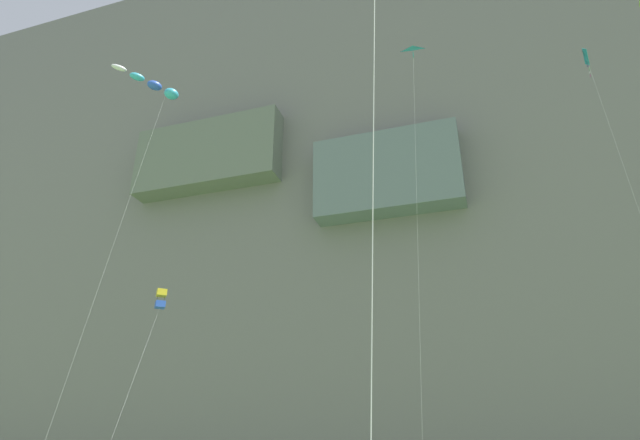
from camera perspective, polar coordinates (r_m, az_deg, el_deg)
The scene contains 5 objects.
cliff_face at distance 61.46m, azimuth 9.10°, elevation 2.50°, with size 180.00×23.25×63.14m.
kite_box_low_left at distance 39.33m, azimuth -16.66°, elevation -8.14°, with size 1.01×5.97×15.05m.
kite_delta_high_center at distance 41.74m, azimuth 9.93°, elevation 15.99°, with size 2.39×1.44×32.33m.
kite_diamond_mid_right at distance 46.29m, azimuth 27.28°, elevation 12.92°, with size 1.31×2.99×33.39m.
kite_windsock_upper_right at distance 44.89m, azimuth -17.12°, elevation 13.46°, with size 3.52×5.42×31.26m.
Camera 1 is at (7.40, 1.86, 3.85)m, focal length 29.96 mm.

